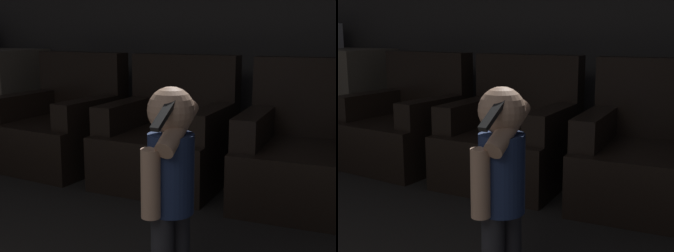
# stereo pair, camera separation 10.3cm
# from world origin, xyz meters

# --- Properties ---
(wall_back) EXTENTS (8.40, 0.05, 2.60)m
(wall_back) POSITION_xyz_m (0.00, 4.50, 1.30)
(wall_back) COLOR #33302D
(wall_back) RESTS_ON ground_plane
(armchair_left) EXTENTS (0.90, 0.90, 0.92)m
(armchair_left) POSITION_xyz_m (-1.12, 3.70, 0.31)
(armchair_left) COLOR black
(armchair_left) RESTS_ON ground_plane
(armchair_middle) EXTENTS (0.87, 0.87, 0.92)m
(armchair_middle) POSITION_xyz_m (-0.12, 3.70, 0.31)
(armchair_middle) COLOR black
(armchair_middle) RESTS_ON ground_plane
(armchair_right) EXTENTS (0.90, 0.90, 0.92)m
(armchair_right) POSITION_xyz_m (0.87, 3.70, 0.31)
(armchair_right) COLOR black
(armchair_right) RESTS_ON ground_plane
(person_toddler) EXTENTS (0.19, 0.34, 0.88)m
(person_toddler) POSITION_xyz_m (0.55, 2.34, 0.52)
(person_toddler) COLOR #28282D
(person_toddler) RESTS_ON ground_plane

